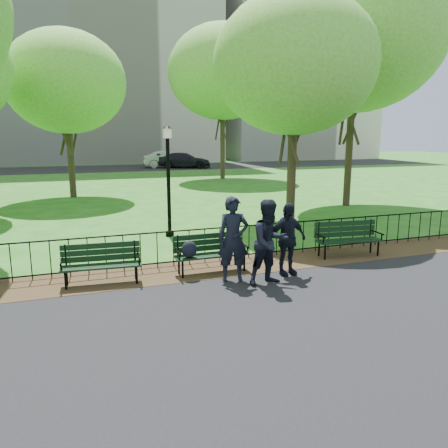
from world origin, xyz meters
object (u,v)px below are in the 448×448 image
object	(u,v)px
tree_near_e	(295,64)
person_mid	(270,242)
park_bench_main	(203,249)
person_left	(233,239)
person_right	(287,239)
sedan_silver	(168,159)
park_bench_right_a	(347,235)
tree_far_e	(223,72)
sedan_dark	(184,160)
tree_far_c	(66,82)
tree_mid_e	(356,36)
lamppost	(168,177)
park_bench_left_a	(101,259)

from	to	relation	value
tree_near_e	person_mid	bearing A→B (deg)	-121.88
park_bench_main	person_left	distance (m)	0.92
person_right	sedan_silver	xyz separation A→B (m)	(4.83, 33.67, -0.02)
park_bench_right_a	person_mid	bearing A→B (deg)	-148.88
park_bench_right_a	sedan_silver	bearing A→B (deg)	92.05
tree_far_e	person_mid	bearing A→B (deg)	-107.17
park_bench_main	tree_far_e	bearing A→B (deg)	69.11
person_right	sedan_dark	bearing A→B (deg)	74.31
tree_far_c	person_right	bearing A→B (deg)	-73.95
tree_far_e	sedan_silver	xyz separation A→B (m)	(-1.36, 11.99, -6.64)
tree_mid_e	person_mid	xyz separation A→B (m)	(-7.95, -8.47, -6.34)
tree_far_e	park_bench_main	bearing A→B (deg)	-110.81
lamppost	sedan_silver	bearing A→B (deg)	77.38
park_bench_main	person_mid	bearing A→B (deg)	-46.59
park_bench_main	person_mid	distance (m)	1.66
sedan_dark	person_left	bearing A→B (deg)	-171.11
tree_mid_e	sedan_dark	xyz separation A→B (m)	(-1.13, 24.54, -6.53)
park_bench_main	park_bench_right_a	world-z (taller)	park_bench_right_a
tree_far_c	tree_far_e	xyz separation A→B (m)	(10.54, 6.54, 1.76)
park_bench_right_a	sedan_dark	distance (m)	31.91
tree_mid_e	sedan_dark	world-z (taller)	tree_mid_e
tree_mid_e	sedan_dark	size ratio (longest dim) A/B	2.09
park_bench_left_a	tree_far_c	world-z (taller)	tree_far_c
park_bench_left_a	park_bench_right_a	xyz separation A→B (m)	(6.32, 0.07, 0.03)
park_bench_right_a	sedan_dark	xyz separation A→B (m)	(3.89, 31.67, 0.17)
tree_mid_e	sedan_silver	distance (m)	26.55
park_bench_left_a	park_bench_right_a	bearing A→B (deg)	5.44
tree_far_e	sedan_dark	distance (m)	12.80
park_bench_main	lamppost	bearing A→B (deg)	88.15
tree_far_c	person_left	distance (m)	16.12
park_bench_right_a	tree_far_e	bearing A→B (deg)	85.85
park_bench_main	tree_far_e	size ratio (longest dim) A/B	0.16
tree_far_c	person_right	world-z (taller)	tree_far_c
park_bench_main	tree_near_e	size ratio (longest dim) A/B	0.21
tree_far_c	person_mid	size ratio (longest dim) A/B	4.47
park_bench_main	tree_far_e	xyz separation A→B (m)	(7.96, 20.93, 6.87)
tree_near_e	sedan_dark	bearing A→B (deg)	83.64
tree_far_e	person_right	xyz separation A→B (m)	(-6.18, -21.67, -6.62)
tree_far_e	person_mid	world-z (taller)	tree_far_e
tree_far_e	person_mid	size ratio (longest dim) A/B	5.85
park_bench_left_a	sedan_dark	distance (m)	33.34
lamppost	person_mid	xyz separation A→B (m)	(1.00, -5.20, -0.96)
park_bench_main	sedan_dark	xyz separation A→B (m)	(7.94, 31.83, 0.15)
person_left	sedan_silver	bearing A→B (deg)	93.86
park_bench_right_a	lamppost	bearing A→B (deg)	142.02
park_bench_left_a	person_right	world-z (taller)	person_right
park_bench_left_a	person_left	size ratio (longest dim) A/B	0.92
person_right	sedan_silver	distance (m)	34.01
park_bench_main	park_bench_left_a	world-z (taller)	park_bench_main
lamppost	tree_mid_e	world-z (taller)	tree_mid_e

